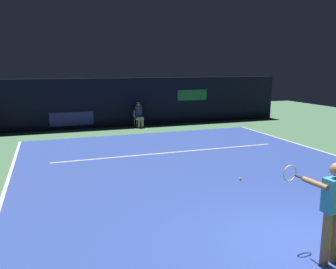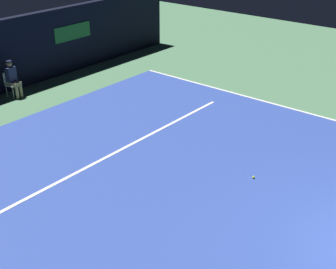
% 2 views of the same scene
% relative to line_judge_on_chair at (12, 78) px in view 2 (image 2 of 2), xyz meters
% --- Properties ---
extents(ground_plane, '(34.93, 34.93, 0.00)m').
position_rel_line_judge_on_chair_xyz_m(ground_plane, '(-0.28, -7.95, -0.69)').
color(ground_plane, '#4C7A56').
extents(court_surface, '(11.11, 12.26, 0.01)m').
position_rel_line_judge_on_chair_xyz_m(court_surface, '(-0.28, -7.95, -0.68)').
color(court_surface, '#2D479E').
rests_on(court_surface, ground).
extents(line_sideline_left, '(0.10, 12.26, 0.01)m').
position_rel_line_judge_on_chair_xyz_m(line_sideline_left, '(5.23, -7.95, -0.67)').
color(line_sideline_left, white).
rests_on(line_sideline_left, court_surface).
extents(line_service, '(8.67, 0.10, 0.01)m').
position_rel_line_judge_on_chair_xyz_m(line_service, '(-0.28, -5.81, -0.67)').
color(line_service, white).
rests_on(line_service, court_surface).
extents(line_judge_on_chair, '(0.49, 0.56, 1.32)m').
position_rel_line_judge_on_chair_xyz_m(line_judge_on_chair, '(0.00, 0.00, 0.00)').
color(line_judge_on_chair, white).
rests_on(line_judge_on_chair, ground).
extents(tennis_ball, '(0.07, 0.07, 0.07)m').
position_rel_line_judge_on_chair_xyz_m(tennis_ball, '(0.50, -9.47, -0.64)').
color(tennis_ball, '#CCE033').
rests_on(tennis_ball, court_surface).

